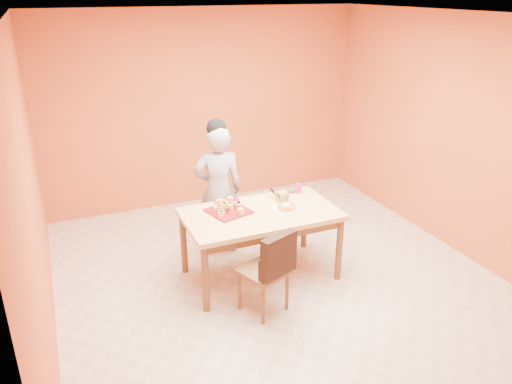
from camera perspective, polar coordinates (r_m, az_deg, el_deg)
name	(u,v)px	position (r m, az deg, el deg)	size (l,w,h in m)	color
floor	(281,283)	(5.43, 2.83, -10.30)	(5.00, 5.00, 0.00)	beige
ceiling	(286,15)	(4.57, 3.50, 19.49)	(5.00, 5.00, 0.00)	white
wall_back	(205,109)	(7.08, -5.86, 9.41)	(4.50, 4.50, 0.00)	#D45A30
wall_left	(31,199)	(4.39, -24.30, -0.75)	(5.00, 5.00, 0.00)	#D45A30
wall_right	(462,138)	(6.12, 22.53, 5.75)	(5.00, 5.00, 0.00)	#D45A30
dining_table	(261,220)	(5.23, 0.53, -3.22)	(1.60, 0.90, 0.76)	tan
dining_chair	(264,269)	(4.76, 0.94, -8.85)	(0.54, 0.59, 0.88)	brown
pastry_pile	(228,205)	(5.16, -3.17, -1.51)	(0.34, 0.34, 0.11)	#E9AF63
person	(218,191)	(5.73, -4.32, 0.15)	(0.56, 0.37, 1.53)	#9A9A9D
pastry_platter	(229,211)	(5.19, -3.15, -2.19)	(0.38, 0.38, 0.02)	maroon
red_dinner_plate	(228,202)	(5.41, -3.27, -1.18)	(0.28, 0.28, 0.02)	maroon
white_cake_plate	(286,209)	(5.25, 3.46, -1.96)	(0.28, 0.28, 0.01)	white
sponge_cake	(286,207)	(5.24, 3.47, -1.68)	(0.20, 0.20, 0.04)	gold
cake_server	(280,198)	(5.38, 2.73, -0.65)	(0.05, 0.27, 0.01)	silver
egg_ornament	(285,197)	(5.41, 3.31, -0.53)	(0.10, 0.08, 0.13)	olive
magenta_glass	(298,188)	(5.68, 4.83, 0.44)	(0.07, 0.07, 0.10)	#BB1C65
checker_tin	(291,191)	(5.68, 4.00, 0.07)	(0.09, 0.09, 0.03)	#391B0F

